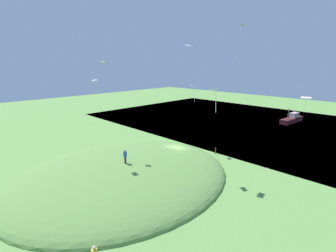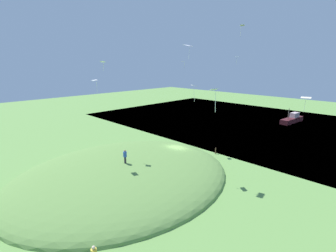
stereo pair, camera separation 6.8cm
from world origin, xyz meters
name	(u,v)px [view 2 (the right image)]	position (x,y,z in m)	size (l,w,h in m)	color
ground_plane	(177,156)	(0.00, 0.00, 0.00)	(160.00, 160.00, 0.00)	#649346
lake_water	(262,125)	(-28.82, 0.00, -0.20)	(46.85, 80.00, 0.40)	#365571
grass_hill	(123,176)	(9.82, -0.11, 0.00)	(28.43, 23.75, 4.14)	#628C43
boat_on_lake	(292,119)	(-35.91, 4.20, 0.76)	(8.26, 2.59, 3.64)	#45171C
person_near_shore	(125,155)	(9.99, 0.70, 3.12)	(0.56, 0.56, 1.69)	#2F2A35
kite_0	(194,87)	(2.92, 5.34, 11.09)	(1.02, 1.10, 1.98)	white
kite_1	(188,46)	(3.14, 4.44, 15.74)	(1.23, 0.95, 1.63)	white
kite_2	(306,98)	(-4.94, 15.35, 9.92)	(0.98, 1.21, 1.77)	white
kite_3	(214,92)	(10.29, 13.28, 11.67)	(0.71, 0.58, 1.88)	white
kite_4	(237,57)	(-10.47, 3.06, 14.76)	(0.74, 0.90, 1.05)	white
kite_5	(103,62)	(9.21, -4.34, 13.90)	(0.72, 0.75, 1.20)	white
kite_6	(242,26)	(-7.13, 5.44, 18.75)	(0.72, 0.72, 1.50)	white
kite_7	(95,81)	(11.57, -2.39, 11.80)	(0.68, 0.87, 1.49)	white
kite_8	(183,62)	(-3.82, -2.51, 14.00)	(0.85, 0.85, 1.06)	#F1DFCE
mooring_post	(215,151)	(-5.01, 3.52, 0.49)	(0.14, 0.14, 0.98)	brown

